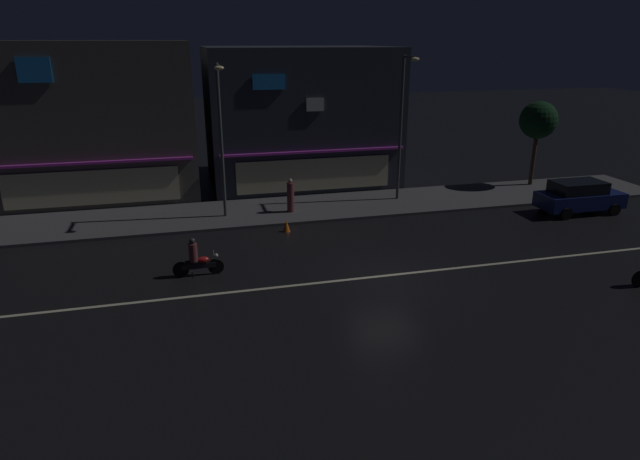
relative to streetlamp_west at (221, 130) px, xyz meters
The scene contains 12 objects.
ground_plane 10.80m from the streetlamp_west, 57.81° to the right, with size 140.00×140.00×0.00m, color black.
lane_divider_stripe 10.79m from the streetlamp_west, 57.81° to the right, with size 36.90×0.16×0.01m, color beige.
sidewalk_far 6.86m from the streetlamp_west, ahead, with size 38.85×4.59×0.14m, color #4C4C4F.
storefront_left_block 9.86m from the streetlamp_west, 130.58° to the left, with size 10.68×9.22×8.40m.
storefront_center_block 9.01m from the streetlamp_west, 54.39° to the left, with size 10.95×8.87×8.06m.
streetlamp_west is the anchor object (origin of this frame).
streetlamp_mid 9.51m from the streetlamp_west, ahead, with size 0.44×1.64×7.59m.
pedestrian_on_sidewalk 4.82m from the streetlamp_west, ahead, with size 0.36×0.36×1.72m.
street_tree 18.60m from the streetlamp_west, ahead, with size 2.17×2.17×4.96m.
parked_car_near_kerb 18.34m from the streetlamp_west, 10.43° to the right, with size 4.30×1.98×1.67m.
motorcycle_trailing_far 7.75m from the streetlamp_west, 104.04° to the right, with size 1.90×0.60×1.52m.
traffic_cone 5.48m from the streetlamp_west, 43.64° to the right, with size 0.36×0.36×0.55m, color orange.
Camera 1 is at (-7.00, -17.59, 8.45)m, focal length 30.44 mm.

